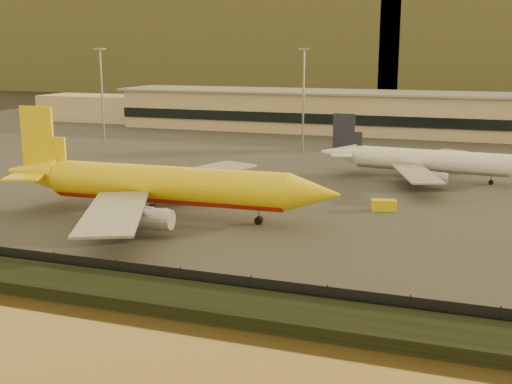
# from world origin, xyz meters

# --- Properties ---
(ground) EXTENTS (900.00, 900.00, 0.00)m
(ground) POSITION_xyz_m (0.00, 0.00, 0.00)
(ground) COLOR black
(ground) RESTS_ON ground
(embankment) EXTENTS (320.00, 7.00, 1.40)m
(embankment) POSITION_xyz_m (0.00, -17.00, 0.70)
(embankment) COLOR black
(embankment) RESTS_ON ground
(tarmac) EXTENTS (320.00, 220.00, 0.20)m
(tarmac) POSITION_xyz_m (0.00, 95.00, 0.10)
(tarmac) COLOR #2D2D2D
(tarmac) RESTS_ON ground
(perimeter_fence) EXTENTS (300.00, 0.05, 2.20)m
(perimeter_fence) POSITION_xyz_m (0.00, -13.00, 1.30)
(perimeter_fence) COLOR black
(perimeter_fence) RESTS_ON tarmac
(terminal_building) EXTENTS (202.00, 25.00, 12.60)m
(terminal_building) POSITION_xyz_m (-14.52, 125.55, 6.25)
(terminal_building) COLOR tan
(terminal_building) RESTS_ON tarmac
(apron_light_masts) EXTENTS (152.20, 12.20, 25.40)m
(apron_light_masts) POSITION_xyz_m (15.00, 75.00, 15.70)
(apron_light_masts) COLOR slate
(apron_light_masts) RESTS_ON tarmac
(distant_hills) EXTENTS (470.00, 160.00, 70.00)m
(distant_hills) POSITION_xyz_m (-20.74, 340.00, 31.39)
(distant_hills) COLOR brown
(distant_hills) RESTS_ON ground
(dhl_cargo_jet) EXTENTS (54.53, 53.45, 16.31)m
(dhl_cargo_jet) POSITION_xyz_m (-13.91, 13.49, 5.07)
(dhl_cargo_jet) COLOR yellow
(dhl_cargo_jet) RESTS_ON tarmac
(white_narrowbody_jet) EXTENTS (42.93, 41.83, 12.33)m
(white_narrowbody_jet) POSITION_xyz_m (21.62, 56.36, 3.88)
(white_narrowbody_jet) COLOR white
(white_narrowbody_jet) RESTS_ON tarmac
(gse_vehicle_yellow) EXTENTS (4.18, 2.69, 1.73)m
(gse_vehicle_yellow) POSITION_xyz_m (17.46, 28.47, 1.07)
(gse_vehicle_yellow) COLOR yellow
(gse_vehicle_yellow) RESTS_ON tarmac
(gse_vehicle_white) EXTENTS (4.31, 2.94, 1.78)m
(gse_vehicle_white) POSITION_xyz_m (-12.06, 35.41, 1.09)
(gse_vehicle_white) COLOR white
(gse_vehicle_white) RESTS_ON tarmac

